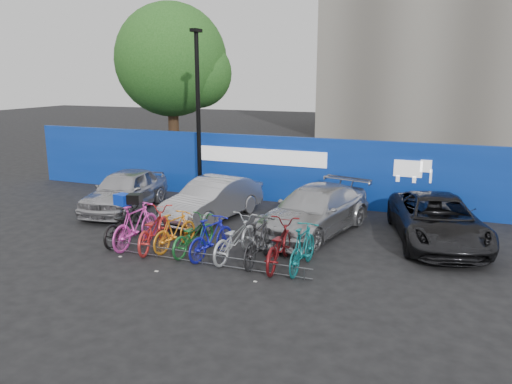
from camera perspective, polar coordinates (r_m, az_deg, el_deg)
The scene contains 21 objects.
ground at distance 12.94m, azimuth -4.93°, elevation -7.33°, with size 100.00×100.00×0.00m, color black.
hoarding at distance 17.99m, azimuth 3.52°, elevation 2.55°, with size 22.00×0.18×2.40m.
tree at distance 24.20m, azimuth -9.12°, elevation 14.36°, with size 5.40×5.20×7.80m.
lamppost at distance 18.43m, azimuth -6.63°, elevation 9.23°, with size 0.25×0.50×6.11m.
bike_rack at distance 12.39m, azimuth -6.18°, elevation -7.53°, with size 5.60×0.03×0.30m.
car_0 at distance 17.59m, azimuth -14.73°, elevation 0.21°, with size 1.65×4.10×1.40m, color #B3B3B7.
car_1 at distance 16.01m, azimuth -4.95°, elevation -0.83°, with size 1.39×3.99×1.31m, color #A1A1A6.
car_2 at distance 14.68m, azimuth 6.68°, elevation -2.11°, with size 1.89×4.64×1.35m, color #ACADB0.
car_3 at distance 14.61m, azimuth 20.01°, elevation -3.02°, with size 2.15×4.66×1.30m, color black.
bike_0 at distance 14.31m, azimuth -14.82°, elevation -3.48°, with size 0.70×2.01×1.06m, color black.
bike_1 at distance 13.85m, azimuth -13.57°, elevation -3.67°, with size 0.56×1.98×1.19m, color #ED42C0.
bike_2 at distance 13.58m, azimuth -11.68°, elevation -4.15°, with size 0.72×2.06×1.08m, color red.
bike_3 at distance 13.42m, azimuth -9.25°, elevation -4.40°, with size 0.48×1.70×1.02m, color orange.
bike_4 at distance 13.11m, azimuth -7.19°, elevation -4.89°, with size 0.64×1.83×0.96m, color #1C6B2C.
bike_5 at distance 12.71m, azimuth -5.12°, elevation -5.19°, with size 0.50×1.77×1.06m, color #1618AA.
bike_6 at distance 12.62m, azimuth -2.44°, elevation -5.29°, with size 0.71×2.02×1.06m, color #B0B4B9.
bike_7 at distance 12.29m, azimuth 0.35°, elevation -5.63°, with size 0.53×1.88×1.13m, color #262629.
bike_8 at distance 12.11m, azimuth 2.65°, elevation -6.00°, with size 0.73×2.09×1.10m, color maroon.
bike_9 at distance 11.91m, azimuth 5.34°, elevation -6.35°, with size 0.52×1.85×1.11m, color #106D71.
cargo_crate at distance 14.14m, azimuth -14.98°, elevation -0.84°, with size 0.42×0.32×0.30m, color #082FC0.
cargo_topcase at distance 13.66m, azimuth -13.73°, elevation -0.77°, with size 0.35×0.31×0.26m, color black.
Camera 1 is at (5.45, -10.82, 4.55)m, focal length 35.00 mm.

